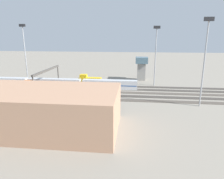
{
  "coord_description": "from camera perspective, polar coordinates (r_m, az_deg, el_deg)",
  "views": [
    {
      "loc": [
        -8.84,
        79.46,
        22.27
      ],
      "look_at": [
        -0.7,
        5.15,
        2.5
      ],
      "focal_mm": 33.23,
      "sensor_mm": 36.0,
      "label": 1
    }
  ],
  "objects": [
    {
      "name": "ground_plane",
      "position": [
        82.99,
        -0.1,
        -0.75
      ],
      "size": [
        400.0,
        400.0,
        0.0
      ],
      "primitive_type": "plane",
      "color": "gray"
    },
    {
      "name": "track_bed_0",
      "position": [
        92.6,
        0.59,
        0.94
      ],
      "size": [
        140.0,
        2.8,
        0.12
      ],
      "primitive_type": "cube",
      "color": "#3D3833",
      "rests_on": "ground_plane"
    },
    {
      "name": "track_bed_1",
      "position": [
        87.78,
        0.27,
        0.16
      ],
      "size": [
        140.0,
        2.8,
        0.12
      ],
      "primitive_type": "cube",
      "color": "#3D3833",
      "rests_on": "ground_plane"
    },
    {
      "name": "track_bed_2",
      "position": [
        82.98,
        -0.1,
        -0.71
      ],
      "size": [
        140.0,
        2.8,
        0.12
      ],
      "primitive_type": "cube",
      "color": "#4C443D",
      "rests_on": "ground_plane"
    },
    {
      "name": "track_bed_3",
      "position": [
        78.2,
        -0.5,
        -1.69
      ],
      "size": [
        140.0,
        2.8,
        0.12
      ],
      "primitive_type": "cube",
      "color": "#3D3833",
      "rests_on": "ground_plane"
    },
    {
      "name": "track_bed_4",
      "position": [
        73.46,
        -0.96,
        -2.79
      ],
      "size": [
        140.0,
        2.8,
        0.12
      ],
      "primitive_type": "cube",
      "color": "#4C443D",
      "rests_on": "ground_plane"
    },
    {
      "name": "train_on_track_0",
      "position": [
        93.84,
        -6.19,
        2.35
      ],
      "size": [
        10.0,
        3.0,
        5.0
      ],
      "color": "gold",
      "rests_on": "ground_plane"
    },
    {
      "name": "train_on_track_1",
      "position": [
        93.41,
        -15.52,
        1.75
      ],
      "size": [
        71.4,
        3.06,
        3.8
      ],
      "color": "silver",
      "rests_on": "ground_plane"
    },
    {
      "name": "train_on_track_3",
      "position": [
        86.23,
        -20.52,
        0.37
      ],
      "size": [
        10.0,
        3.0,
        5.0
      ],
      "color": "#D85914",
      "rests_on": "ground_plane"
    },
    {
      "name": "light_mast_0",
      "position": [
        105.42,
        -22.97,
        10.93
      ],
      "size": [
        2.8,
        0.7,
        27.0
      ],
      "color": "#9EA0A5",
      "rests_on": "ground_plane"
    },
    {
      "name": "light_mast_1",
      "position": [
        69.54,
        24.32,
        9.51
      ],
      "size": [
        2.8,
        0.7,
        27.33
      ],
      "color": "#9EA0A5",
      "rests_on": "ground_plane"
    },
    {
      "name": "light_mast_2",
      "position": [
        93.47,
        11.98,
        11.06
      ],
      "size": [
        2.8,
        0.7,
        25.99
      ],
      "color": "#9EA0A5",
      "rests_on": "ground_plane"
    },
    {
      "name": "signal_gantry",
      "position": [
        88.18,
        -17.46,
        4.44
      ],
      "size": [
        0.7,
        25.0,
        8.8
      ],
      "color": "#4C4742",
      "rests_on": "ground_plane"
    },
    {
      "name": "maintenance_shed",
      "position": [
        53.93,
        -20.7,
        -5.02
      ],
      "size": [
        40.83,
        19.37,
        9.73
      ],
      "primitive_type": "cube",
      "color": "tan",
      "rests_on": "ground_plane"
    },
    {
      "name": "control_tower",
      "position": [
        105.57,
        8.11,
        6.25
      ],
      "size": [
        6.0,
        6.0,
        11.54
      ],
      "color": "gray",
      "rests_on": "ground_plane"
    }
  ]
}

